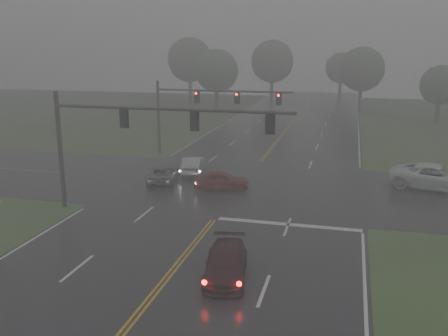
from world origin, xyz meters
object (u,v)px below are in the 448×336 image
(sedan_red, at_px, (222,189))
(sedan_silver, at_px, (193,174))
(sedan_maroon, at_px, (226,277))
(car_grey, at_px, (163,181))
(signal_gantry_far, at_px, (198,104))
(signal_gantry_near, at_px, (128,129))
(pickup_white, at_px, (435,189))

(sedan_red, xyz_separation_m, sedan_silver, (-3.45, 3.89, 0.00))
(sedan_silver, bearing_deg, sedan_maroon, 101.87)
(sedan_silver, xyz_separation_m, car_grey, (-1.54, -2.83, 0.00))
(sedan_maroon, relative_size, car_grey, 1.03)
(car_grey, bearing_deg, signal_gantry_far, -101.94)
(signal_gantry_near, distance_m, signal_gantry_far, 16.99)
(car_grey, height_order, pickup_white, pickup_white)
(car_grey, bearing_deg, sedan_red, 156.07)
(sedan_silver, height_order, signal_gantry_near, signal_gantry_near)
(sedan_silver, distance_m, car_grey, 3.22)
(sedan_silver, relative_size, pickup_white, 0.67)
(pickup_white, bearing_deg, sedan_red, 118.89)
(sedan_maroon, relative_size, pickup_white, 0.71)
(sedan_red, bearing_deg, pickup_white, -91.05)
(pickup_white, xyz_separation_m, signal_gantry_near, (-19.52, -10.31, 5.35))
(car_grey, xyz_separation_m, signal_gantry_near, (0.73, -7.47, 5.35))
(sedan_maroon, relative_size, signal_gantry_far, 0.36)
(sedan_red, relative_size, sedan_silver, 0.92)
(sedan_maroon, bearing_deg, sedan_silver, 102.84)
(sedan_maroon, height_order, pickup_white, pickup_white)
(signal_gantry_near, bearing_deg, sedan_red, 56.45)
(sedan_maroon, bearing_deg, signal_gantry_near, 128.32)
(sedan_red, distance_m, signal_gantry_near, 9.38)
(sedan_silver, xyz_separation_m, signal_gantry_far, (-1.54, 6.67, 4.97))
(sedan_maroon, xyz_separation_m, pickup_white, (11.50, 17.59, 0.00))
(sedan_maroon, xyz_separation_m, sedan_silver, (-7.21, 17.58, 0.00))
(sedan_silver, distance_m, signal_gantry_far, 8.46)
(pickup_white, distance_m, signal_gantry_far, 21.89)
(sedan_red, bearing_deg, sedan_silver, 26.21)
(car_grey, xyz_separation_m, signal_gantry_far, (-0.00, 9.50, 4.97))
(sedan_silver, bearing_deg, signal_gantry_far, -87.45)
(pickup_white, height_order, signal_gantry_far, signal_gantry_far)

